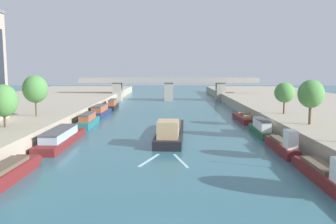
{
  "coord_description": "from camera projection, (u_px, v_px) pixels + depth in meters",
  "views": [
    {
      "loc": [
        0.46,
        -19.24,
        10.51
      ],
      "look_at": [
        0.0,
        53.31,
        1.52
      ],
      "focal_mm": 37.93,
      "sensor_mm": 36.0,
      "label": 1
    }
  ],
  "objects": [
    {
      "name": "moored_boat_right_second",
      "position": [
        327.0,
        174.0,
        32.32
      ],
      "size": [
        2.32,
        12.04,
        3.17
      ],
      "color": "maroon",
      "rests_on": "ground"
    },
    {
      "name": "moored_boat_right_lone",
      "position": [
        283.0,
        145.0,
        44.14
      ],
      "size": [
        1.73,
        10.42,
        3.4
      ],
      "color": "maroon",
      "rests_on": "ground"
    },
    {
      "name": "tree_right_midway",
      "position": [
        285.0,
        93.0,
        62.44
      ],
      "size": [
        3.52,
        3.52,
        5.55
      ],
      "color": "brown",
      "rests_on": "quay_right"
    },
    {
      "name": "moored_boat_left_far",
      "position": [
        88.0,
        120.0,
        64.87
      ],
      "size": [
        2.33,
        11.41,
        2.4
      ],
      "color": "#23666B",
      "rests_on": "ground"
    },
    {
      "name": "moored_boat_right_end",
      "position": [
        261.0,
        128.0,
        56.3
      ],
      "size": [
        2.12,
        11.39,
        2.55
      ],
      "color": "#235633",
      "rests_on": "ground"
    },
    {
      "name": "tree_left_third",
      "position": [
        4.0,
        101.0,
        48.25
      ],
      "size": [
        3.74,
        3.74,
        5.87
      ],
      "color": "brown",
      "rests_on": "quay_left"
    },
    {
      "name": "tree_left_midway",
      "position": [
        35.0,
        89.0,
        59.14
      ],
      "size": [
        4.1,
        4.1,
        6.89
      ],
      "color": "brown",
      "rests_on": "quay_left"
    },
    {
      "name": "moored_boat_right_downstream",
      "position": [
        243.0,
        118.0,
        70.53
      ],
      "size": [
        2.55,
        11.68,
        2.22
      ],
      "color": "maroon",
      "rests_on": "ground"
    },
    {
      "name": "wake_behind_barge",
      "position": [
        165.0,
        160.0,
        40.65
      ],
      "size": [
        5.59,
        6.04,
        0.03
      ],
      "color": "#A5D1DB",
      "rests_on": "ground"
    },
    {
      "name": "moored_boat_left_downstream",
      "position": [
        61.0,
        138.0,
        49.15
      ],
      "size": [
        3.07,
        16.11,
        2.23
      ],
      "color": "maroon",
      "rests_on": "ground"
    },
    {
      "name": "bridge_far",
      "position": [
        169.0,
        86.0,
        114.48
      ],
      "size": [
        57.41,
        4.4,
        7.42
      ],
      "color": "#9E998E",
      "rests_on": "ground"
    },
    {
      "name": "barge_midriver",
      "position": [
        170.0,
        131.0,
        53.54
      ],
      "size": [
        4.79,
        20.7,
        3.5
      ],
      "color": "black",
      "rests_on": "ground"
    },
    {
      "name": "quay_left",
      "position": [
        4.0,
        112.0,
        75.03
      ],
      "size": [
        36.0,
        170.0,
        2.46
      ],
      "primitive_type": "cube",
      "color": "#A89E89",
      "rests_on": "ground"
    },
    {
      "name": "quay_right",
      "position": [
        333.0,
        113.0,
        74.6
      ],
      "size": [
        36.0,
        170.0,
        2.46
      ],
      "primitive_type": "cube",
      "color": "#A89E89",
      "rests_on": "ground"
    },
    {
      "name": "moored_boat_left_upstream",
      "position": [
        113.0,
        105.0,
        91.33
      ],
      "size": [
        2.15,
        10.88,
        2.58
      ],
      "color": "black",
      "rests_on": "ground"
    },
    {
      "name": "tree_right_past_mid",
      "position": [
        311.0,
        94.0,
        50.51
      ],
      "size": [
        3.67,
        3.67,
        6.43
      ],
      "color": "brown",
      "rests_on": "quay_right"
    },
    {
      "name": "moored_boat_left_midway",
      "position": [
        100.0,
        111.0,
        77.98
      ],
      "size": [
        2.9,
        12.59,
        2.5
      ],
      "color": "#1E284C",
      "rests_on": "ground"
    }
  ]
}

